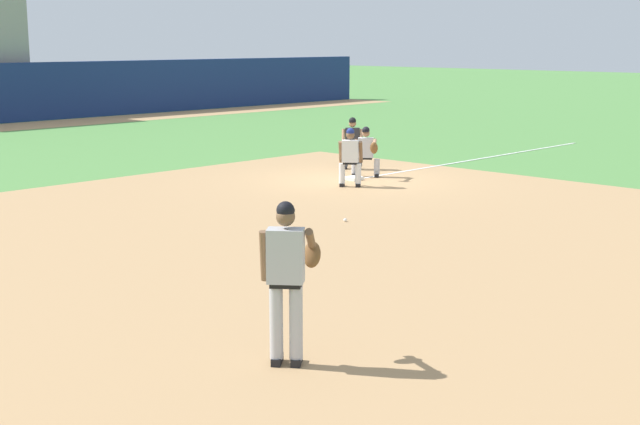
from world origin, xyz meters
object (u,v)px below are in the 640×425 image
Objects in this scene: first_baseman at (366,150)px; baserunner at (350,155)px; first_base_bag at (354,178)px; baseball at (345,220)px; pitcher at (288,273)px; umpire at (352,141)px.

first_baseman is 0.92× the size of baserunner.
first_base_bag is 0.91m from first_baseman.
baseball is at bearing -139.33° from baserunner.
baserunner is at bearing 38.74° from pitcher.
pitcher is 1.27× the size of umpire.
first_baseman is 1.55m from umpire.
baserunner and umpire have the same top height.
baserunner reaches higher than baseball.
umpire is at bearing 55.50° from first_baseman.
baserunner is (3.30, 2.84, 0.76)m from baseball.
first_baseman is (0.59, 0.09, 0.69)m from first_base_bag.
first_base_bag is at bearing 38.59° from pitcher.
first_base_bag reaches higher than baseball.
pitcher is at bearing -140.85° from umpire.
pitcher is (-10.50, -8.38, 1.01)m from first_base_bag.
first_baseman reaches higher than baseball.
baseball is 0.05× the size of baserunner.
first_baseman is at bearing 26.98° from baserunner.
first_base_bag is 13.48m from pitcher.
umpire is at bearing 40.80° from baserunner.
first_baseman reaches higher than first_base_bag.
first_baseman is at bearing 37.37° from pitcher.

